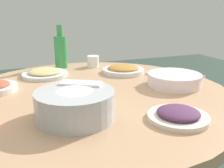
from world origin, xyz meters
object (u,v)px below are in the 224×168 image
at_px(dish_noodles, 45,73).
at_px(tea_cup_far, 93,61).
at_px(round_dining_table, 93,115).
at_px(soup_bowl, 174,80).
at_px(rice_bowl, 75,104).
at_px(green_bottle, 61,51).
at_px(dish_eggplant, 178,115).
at_px(dish_tofu_braise, 123,69).

height_order(dish_noodles, tea_cup_far, tea_cup_far).
distance_m(round_dining_table, tea_cup_far, 0.51).
bearing_deg(soup_bowl, rice_bowl, -70.18).
bearing_deg(green_bottle, round_dining_table, 4.72).
bearing_deg(dish_eggplant, rice_bowl, -113.44).
distance_m(dish_noodles, green_bottle, 0.23).
bearing_deg(dish_noodles, tea_cup_far, 110.88).
relative_size(dish_tofu_braise, dish_noodles, 0.96).
bearing_deg(dish_noodles, green_bottle, 144.43).
xyz_separation_m(round_dining_table, dish_tofu_braise, (-0.26, 0.26, 0.13)).
xyz_separation_m(soup_bowl, green_bottle, (-0.58, -0.43, 0.08)).
bearing_deg(round_dining_table, dish_tofu_braise, 134.41).
xyz_separation_m(dish_eggplant, green_bottle, (-0.91, -0.22, 0.09)).
relative_size(round_dining_table, dish_noodles, 5.09).
relative_size(dish_noodles, tea_cup_far, 3.35).
relative_size(dish_tofu_braise, green_bottle, 0.90).
bearing_deg(green_bottle, dish_eggplant, 13.87).
bearing_deg(dish_noodles, dish_tofu_braise, 77.82).
bearing_deg(soup_bowl, dish_eggplant, -32.49).
distance_m(rice_bowl, dish_tofu_braise, 0.64).
xyz_separation_m(dish_tofu_braise, green_bottle, (-0.26, -0.31, 0.09)).
bearing_deg(dish_eggplant, dish_noodles, -154.81).
bearing_deg(round_dining_table, green_bottle, -175.28).
relative_size(rice_bowl, tea_cup_far, 3.66).
relative_size(round_dining_table, dish_tofu_braise, 5.28).
height_order(dish_eggplant, tea_cup_far, tea_cup_far).
distance_m(dish_eggplant, tea_cup_far, 0.85).
distance_m(dish_noodles, tea_cup_far, 0.33).
bearing_deg(green_bottle, dish_noodles, -35.57).
xyz_separation_m(soup_bowl, tea_cup_far, (-0.53, -0.24, 0.01)).
relative_size(soup_bowl, dish_noodles, 1.04).
bearing_deg(tea_cup_far, dish_eggplant, 2.27).
bearing_deg(soup_bowl, dish_noodles, -126.37).
height_order(dish_tofu_braise, dish_noodles, dish_tofu_braise).
relative_size(dish_tofu_braise, tea_cup_far, 3.22).
distance_m(round_dining_table, dish_noodles, 0.41).
bearing_deg(rice_bowl, soup_bowl, 109.82).
distance_m(soup_bowl, dish_tofu_braise, 0.34).
height_order(dish_tofu_braise, green_bottle, green_bottle).
relative_size(dish_noodles, green_bottle, 0.94).
bearing_deg(rice_bowl, green_bottle, 173.05).
xyz_separation_m(dish_noodles, dish_eggplant, (0.74, 0.35, 0.00)).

